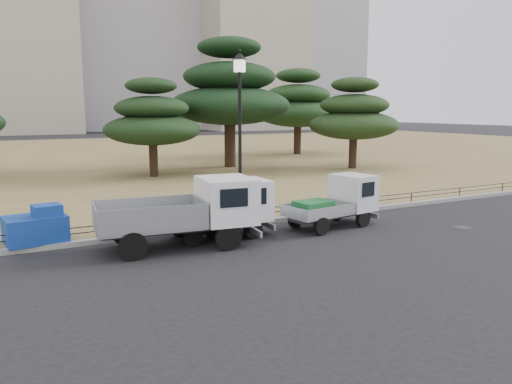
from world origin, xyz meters
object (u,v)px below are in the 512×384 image
truck_kei_front (225,209)px  street_lamp (240,109)px  tarp_pile (36,227)px  truck_large (187,210)px  truck_kei_rear (336,202)px

truck_kei_front → street_lamp: 3.69m
tarp_pile → truck_kei_front: bearing=-15.5°
truck_large → street_lamp: bearing=41.3°
street_lamp → truck_kei_rear: bearing=-32.4°
tarp_pile → truck_large: bearing=-27.5°
truck_kei_front → street_lamp: bearing=49.7°
truck_kei_front → truck_kei_rear: 4.12m
truck_large → street_lamp: (2.71, 1.92, 2.99)m
truck_large → truck_kei_front: (1.51, 0.56, -0.22)m
truck_large → truck_kei_front: size_ratio=1.39×
truck_large → street_lamp: size_ratio=0.82×
truck_kei_rear → truck_large: bearing=172.5°
street_lamp → tarp_pile: 7.60m
tarp_pile → truck_kei_rear: bearing=-11.8°
truck_large → tarp_pile: bearing=158.5°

